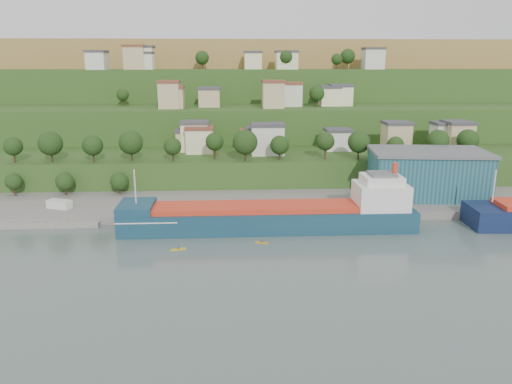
{
  "coord_description": "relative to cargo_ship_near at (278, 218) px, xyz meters",
  "views": [
    {
      "loc": [
        -3.4,
        -100.58,
        38.09
      ],
      "look_at": [
        2.5,
        15.0,
        7.83
      ],
      "focal_mm": 35.0,
      "sensor_mm": 36.0,
      "label": 1
    }
  ],
  "objects": [
    {
      "name": "pebble_beach",
      "position": [
        -62.33,
        11.79,
        -2.81
      ],
      "size": [
        40.0,
        18.0,
        2.4
      ],
      "primitive_type": "cube",
      "color": "slate",
      "rests_on": "ground"
    },
    {
      "name": "kayak_orange",
      "position": [
        -4.28,
        -9.07,
        -2.6
      ],
      "size": [
        2.91,
        1.27,
        0.72
      ],
      "rotation": [
        0.0,
        0.0,
        -0.28
      ],
      "color": "orange",
      "rests_on": "ground"
    },
    {
      "name": "quay",
      "position": [
        12.67,
        17.79,
        -2.81
      ],
      "size": [
        220.0,
        26.0,
        4.0
      ],
      "primitive_type": "cube",
      "color": "slate",
      "rests_on": "ground"
    },
    {
      "name": "cargo_ship_near",
      "position": [
        0.0,
        0.0,
        0.0
      ],
      "size": [
        68.43,
        11.08,
        17.59
      ],
      "rotation": [
        0.0,
        0.0,
        0.0
      ],
      "color": "#133149",
      "rests_on": "ground"
    },
    {
      "name": "hillside",
      "position": [
        -7.31,
        158.49,
        -2.73
      ],
      "size": [
        360.0,
        211.12,
        96.0
      ],
      "color": "#284719",
      "rests_on": "ground"
    },
    {
      "name": "kayak_yellow",
      "position": [
        -22.01,
        -12.22,
        -2.57
      ],
      "size": [
        3.34,
        1.34,
        0.82
      ],
      "rotation": [
        0.0,
        0.0,
        0.24
      ],
      "color": "gold",
      "rests_on": "ground"
    },
    {
      "name": "dinghy",
      "position": [
        -53.2,
        10.15,
        -1.23
      ],
      "size": [
        4.08,
        2.82,
        0.76
      ],
      "primitive_type": "cube",
      "rotation": [
        0.0,
        0.0,
        0.4
      ],
      "color": "silver",
      "rests_on": "pebble_beach"
    },
    {
      "name": "ground",
      "position": [
        -7.33,
        -10.21,
        -2.81
      ],
      "size": [
        500.0,
        500.0,
        0.0
      ],
      "primitive_type": "plane",
      "color": "#465550",
      "rests_on": "ground"
    },
    {
      "name": "warehouse",
      "position": [
        43.18,
        20.63,
        5.63
      ],
      "size": [
        32.82,
        22.14,
        12.8
      ],
      "rotation": [
        0.0,
        0.0,
        -0.1
      ],
      "color": "#1C4554",
      "rests_on": "quay"
    },
    {
      "name": "caravan",
      "position": [
        -54.52,
        13.46,
        -0.16
      ],
      "size": [
        6.71,
        4.71,
        2.89
      ],
      "primitive_type": "cube",
      "rotation": [
        0.0,
        0.0,
        -0.38
      ],
      "color": "silver",
      "rests_on": "pebble_beach"
    }
  ]
}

